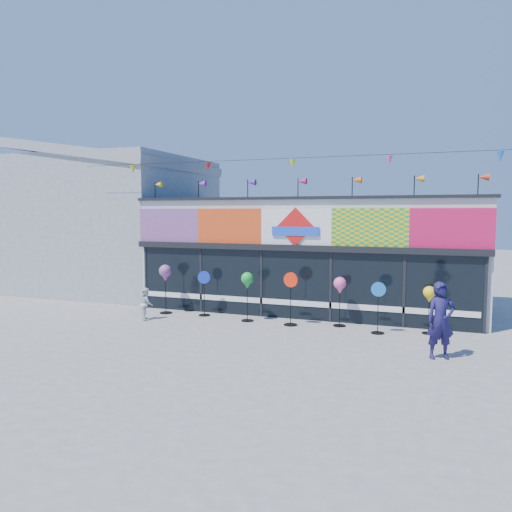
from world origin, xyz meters
The scene contains 12 objects.
ground centered at (0.00, 0.00, 0.00)m, with size 80.00×80.00×0.00m, color slate.
kite_shop centered at (0.00, 5.94, 2.05)m, with size 16.00×5.70×5.31m.
neighbour_building centered at (-10.00, 7.00, 3.20)m, with size 8.18×7.20×6.87m.
spinner_0 centered at (-4.56, 2.72, 1.39)m, with size 0.44×0.44×1.73m.
spinner_1 centered at (-3.10, 2.83, 0.82)m, with size 0.43×0.40×1.56m.
spinner_2 centered at (-1.39, 2.54, 1.30)m, with size 0.41×0.41×1.62m.
spinner_3 centered at (0.12, 2.45, 0.89)m, with size 0.48×0.43×1.69m.
spinner_4 centered at (1.60, 2.87, 1.25)m, with size 0.40×0.40×1.56m.
spinner_5 centered at (2.84, 2.32, 0.81)m, with size 0.43×0.39×1.53m.
spinner_6 centered at (4.25, 2.81, 1.14)m, with size 0.36×0.36×1.42m.
adult_man centered at (4.58, 0.27, 0.95)m, with size 0.69×0.45×1.89m, color #1B1646.
child centered at (-4.66, 1.62, 0.53)m, with size 0.52×0.30×1.06m, color silver.
Camera 1 is at (4.53, -12.52, 3.58)m, focal length 35.00 mm.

